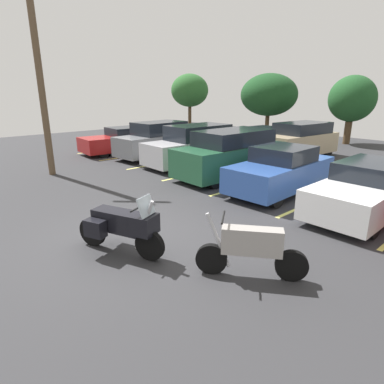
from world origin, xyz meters
The scene contains 16 objects.
ground centered at (0.00, 0.00, -0.05)m, with size 44.00×44.00×0.10m, color #2D2D30.
motorcycle_touring centered at (0.53, -0.50, 0.64)m, with size 2.08×1.19×1.37m.
motorcycle_second centered at (2.95, 0.76, 0.58)m, with size 1.71×1.37×1.24m.
parking_stripes centered at (-1.02, 6.20, 0.00)m, with size 21.13×4.99×0.01m.
car_red centered at (-10.15, 6.00, 0.69)m, with size 2.04×4.89×1.42m.
car_grey centered at (-7.67, 6.48, 0.91)m, with size 2.05×4.49×1.85m.
car_silver centered at (-4.99, 6.58, 0.92)m, with size 1.93×4.61×1.86m.
car_green centered at (-2.32, 6.24, 0.94)m, with size 2.04×4.92×1.89m.
car_blue centered at (0.27, 5.88, 0.76)m, with size 1.95×4.42×1.59m.
car_white centered at (3.08, 5.92, 0.71)m, with size 1.81×4.67×1.47m.
car_far_champagne centered at (-5.29, 12.24, 0.67)m, with size 2.30×4.83×1.36m.
car_far_tan centered at (-2.66, 12.11, 0.90)m, with size 2.31×4.63×1.81m.
utility_pole centered at (-7.64, 0.93, 4.42)m, with size 1.36×1.36×8.52m.
tree_right centered at (-2.91, 18.62, 2.90)m, with size 2.93×2.93×4.38m.
tree_center_right centered at (-8.66, 17.68, 3.12)m, with size 4.22×4.22×4.67m.
tree_rear centered at (-16.71, 16.91, 3.45)m, with size 3.37×3.37×4.91m.
Camera 1 is at (6.20, -3.66, 3.34)m, focal length 30.29 mm.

